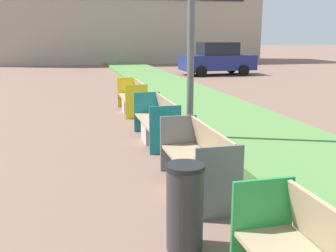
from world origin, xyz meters
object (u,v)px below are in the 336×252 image
bench_yellow_frame (133,100)px  litter_bin (185,207)px  bench_teal_frame (157,125)px  bench_grey_frame (198,167)px  parked_car_distant (217,59)px

bench_yellow_frame → litter_bin: (-0.63, -7.75, 0.11)m
bench_teal_frame → bench_grey_frame: bearing=-90.0°
bench_teal_frame → litter_bin: 4.41m
bench_grey_frame → parked_car_distant: 17.57m
bench_grey_frame → parked_car_distant: parked_car_distant is taller
bench_grey_frame → parked_car_distant: bearing=68.4°
bench_grey_frame → bench_yellow_frame: size_ratio=1.01×
litter_bin → bench_yellow_frame: bearing=85.3°
bench_grey_frame → litter_bin: (-0.63, -1.51, 0.11)m
bench_teal_frame → parked_car_distant: bearing=64.4°
bench_grey_frame → parked_car_distant: size_ratio=0.46×
bench_teal_frame → parked_car_distant: parked_car_distant is taller
bench_teal_frame → bench_yellow_frame: 3.39m
parked_car_distant → litter_bin: bearing=-112.2°
bench_yellow_frame → parked_car_distant: 12.00m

